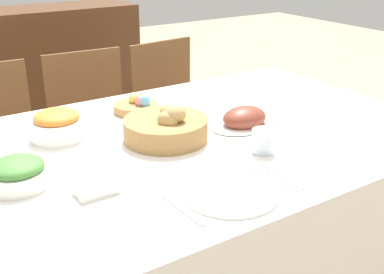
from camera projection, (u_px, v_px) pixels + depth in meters
The scene contains 15 objects.
dining_table at pixel (185, 229), 1.86m from camera, with size 1.88×1.16×0.76m.
chair_far_right at pixel (175, 112), 2.81m from camera, with size 0.47×0.47×0.87m.
chair_far_center at pixel (95, 129), 2.56m from camera, with size 0.44×0.44×0.87m.
sideboard at pixel (43, 80), 3.36m from camera, with size 1.33×0.44×0.99m.
bread_basket at pixel (167, 126), 1.68m from camera, with size 0.30×0.30×0.14m.
egg_basket at pixel (136, 105), 1.96m from camera, with size 0.18×0.18×0.08m.
ham_platter at pixel (244, 119), 1.81m from camera, with size 0.27×0.19×0.09m.
green_salad_bowl at pixel (17, 173), 1.38m from camera, with size 0.18×0.18×0.09m.
carrot_bowl at pixel (57, 125), 1.69m from camera, with size 0.19×0.19×0.11m.
dinner_plate at pixel (230, 192), 1.34m from camera, with size 0.27×0.27×0.01m.
fork at pixel (181, 210), 1.26m from camera, with size 0.02×0.19×0.00m.
knife at pixel (274, 179), 1.42m from camera, with size 0.02×0.19×0.00m.
spoon at pixel (281, 176), 1.44m from camera, with size 0.02×0.19×0.00m.
drinking_cup at pixel (263, 141), 1.59m from camera, with size 0.08×0.08×0.08m.
butter_dish at pixel (96, 189), 1.34m from camera, with size 0.11×0.07×0.03m.
Camera 1 is at (-0.84, -1.34, 1.43)m, focal length 45.00 mm.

